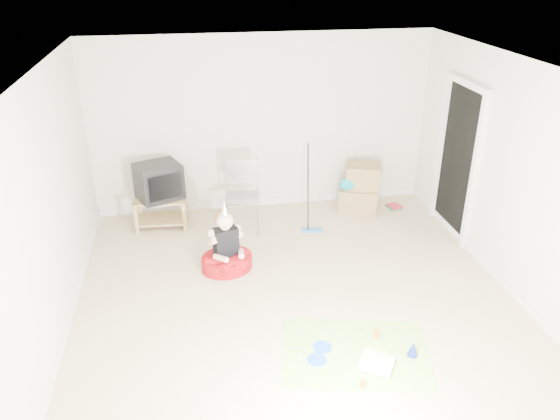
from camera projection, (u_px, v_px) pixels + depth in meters
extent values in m
plane|color=#CAB491|center=(294.00, 293.00, 6.36)|extent=(5.00, 5.00, 0.00)
cube|color=black|center=(458.00, 162.00, 7.36)|extent=(0.02, 0.90, 2.05)
cube|color=olive|center=(161.00, 199.00, 7.71)|extent=(0.75, 0.51, 0.03)
cube|color=olive|center=(163.00, 219.00, 7.85)|extent=(0.75, 0.51, 0.03)
cube|color=olive|center=(136.00, 219.00, 7.60)|extent=(0.05, 0.05, 0.45)
cube|color=olive|center=(184.00, 217.00, 7.65)|extent=(0.05, 0.05, 0.45)
cube|color=olive|center=(140.00, 207.00, 7.95)|extent=(0.05, 0.05, 0.45)
cube|color=olive|center=(186.00, 205.00, 8.00)|extent=(0.05, 0.05, 0.45)
cube|color=black|center=(159.00, 181.00, 7.59)|extent=(0.72, 0.67, 0.50)
cube|color=gray|center=(242.00, 198.00, 7.57)|extent=(0.52, 0.50, 0.03)
cylinder|color=gray|center=(227.00, 197.00, 7.55)|extent=(0.02, 0.02, 1.04)
cylinder|color=gray|center=(258.00, 197.00, 7.57)|extent=(0.02, 0.02, 1.04)
cube|color=#947248|center=(358.00, 199.00, 8.30)|extent=(0.69, 0.60, 0.38)
cube|color=#947248|center=(363.00, 176.00, 8.16)|extent=(0.59, 0.52, 0.35)
ellipsoid|color=#0D8391|center=(348.00, 184.00, 8.08)|extent=(0.25, 0.18, 0.20)
cube|color=blue|center=(312.00, 230.00, 7.75)|extent=(0.31, 0.15, 0.03)
cylinder|color=black|center=(313.00, 192.00, 7.49)|extent=(0.08, 0.40, 1.17)
cube|color=#267243|center=(394.00, 207.00, 8.44)|extent=(0.21, 0.25, 0.03)
cube|color=#B02534|center=(394.00, 206.00, 8.43)|extent=(0.22, 0.25, 0.02)
cylinder|color=maroon|center=(227.00, 262.00, 6.82)|extent=(0.80, 0.80, 0.18)
cube|color=black|center=(226.00, 243.00, 6.70)|extent=(0.33, 0.24, 0.39)
sphere|color=beige|center=(225.00, 221.00, 6.57)|extent=(0.26, 0.26, 0.21)
cone|color=silver|center=(224.00, 207.00, 6.49)|extent=(0.11, 0.11, 0.16)
cube|color=#FF357F|center=(355.00, 353.00, 5.43)|extent=(1.65, 1.34, 0.01)
cube|color=white|center=(377.00, 364.00, 5.21)|extent=(0.39, 0.38, 0.08)
cube|color=green|center=(376.00, 367.00, 5.23)|extent=(0.39, 0.38, 0.01)
cylinder|color=beige|center=(365.00, 358.00, 5.18)|extent=(0.01, 0.01, 0.06)
cylinder|color=beige|center=(369.00, 359.00, 5.16)|extent=(0.01, 0.01, 0.06)
cylinder|color=beige|center=(374.00, 361.00, 5.15)|extent=(0.01, 0.01, 0.06)
cylinder|color=beige|center=(378.00, 362.00, 5.13)|extent=(0.01, 0.01, 0.06)
cylinder|color=beige|center=(383.00, 363.00, 5.12)|extent=(0.01, 0.01, 0.06)
cylinder|color=beige|center=(388.00, 364.00, 5.10)|extent=(0.01, 0.01, 0.06)
cylinder|color=beige|center=(367.00, 352.00, 5.26)|extent=(0.01, 0.01, 0.06)
cylinder|color=beige|center=(372.00, 353.00, 5.25)|extent=(0.01, 0.01, 0.06)
cylinder|color=beige|center=(376.00, 354.00, 5.23)|extent=(0.01, 0.01, 0.06)
cylinder|color=beige|center=(381.00, 355.00, 5.22)|extent=(0.01, 0.01, 0.06)
cylinder|color=beige|center=(385.00, 356.00, 5.20)|extent=(0.01, 0.01, 0.06)
cylinder|color=blue|center=(322.00, 347.00, 5.49)|extent=(0.23, 0.23, 0.01)
cylinder|color=blue|center=(317.00, 360.00, 5.32)|extent=(0.21, 0.21, 0.01)
cylinder|color=#D16617|center=(376.00, 334.00, 5.63)|extent=(0.09, 0.09, 0.07)
cylinder|color=#D16617|center=(363.00, 384.00, 4.99)|extent=(0.08, 0.08, 0.07)
cone|color=#1829AE|center=(413.00, 349.00, 5.35)|extent=(0.14, 0.14, 0.16)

